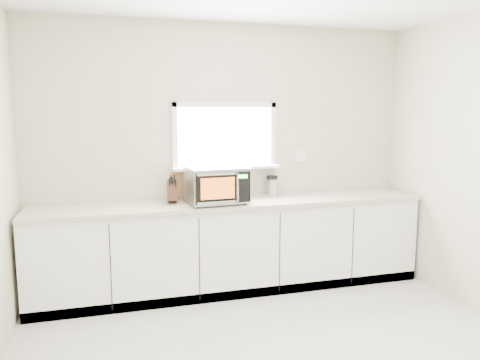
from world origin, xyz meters
name	(u,v)px	position (x,y,z in m)	size (l,w,h in m)	color
back_wall	(225,154)	(0.00, 2.00, 1.36)	(4.00, 0.17, 2.70)	beige
cabinets	(232,247)	(0.00, 1.70, 0.44)	(3.92, 0.60, 0.88)	white
countertop	(232,203)	(0.00, 1.69, 0.90)	(3.92, 0.64, 0.04)	beige
microwave	(217,184)	(-0.18, 1.62, 1.11)	(0.58, 0.47, 0.36)	black
knife_block	(172,191)	(-0.59, 1.75, 1.04)	(0.11, 0.20, 0.28)	#492C1A
cutting_board	(186,182)	(-0.43, 1.94, 1.09)	(0.34, 0.34, 0.02)	olive
coffee_grinder	(272,185)	(0.49, 1.90, 1.03)	(0.12, 0.12, 0.21)	#A8AAAF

